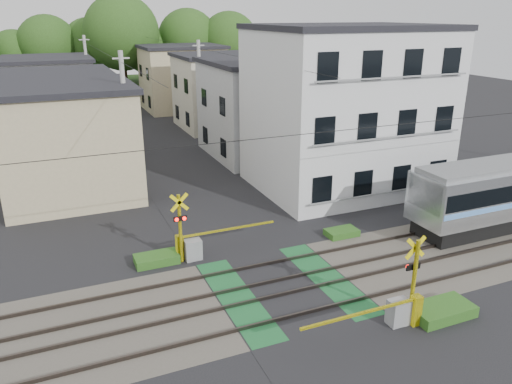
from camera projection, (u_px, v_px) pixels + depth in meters
name	position (u px, v px, depth m)	size (l,w,h in m)	color
ground	(283.00, 288.00, 19.00)	(120.00, 120.00, 0.00)	black
track_bed	(284.00, 287.00, 18.98)	(120.00, 120.00, 0.14)	#47423A
crossing_signal_near	(402.00, 306.00, 16.55)	(4.74, 0.65, 3.09)	yellow
crossing_signal_far	(190.00, 244.00, 20.96)	(4.74, 0.65, 3.09)	yellow
apartment_block	(345.00, 109.00, 28.77)	(10.20, 8.36, 9.30)	silver
houses_row	(147.00, 99.00, 40.42)	(22.07, 31.35, 6.80)	tan
tree_hill	(111.00, 54.00, 58.81)	(40.00, 14.17, 11.96)	#2B4F1A
catenary	(419.00, 176.00, 19.98)	(60.00, 5.04, 7.00)	#2D2D33
utility_poles	(136.00, 95.00, 37.14)	(7.90, 42.00, 8.00)	#A5A5A0
pedestrian	(133.00, 131.00, 40.82)	(0.56, 0.37, 1.54)	#29262F
weed_patches	(325.00, 276.00, 19.50)	(10.25, 8.80, 0.40)	#2D5E1E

